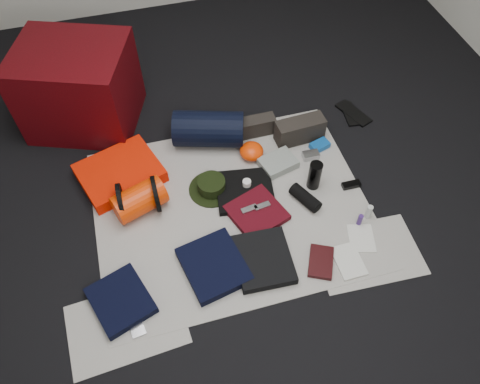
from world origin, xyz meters
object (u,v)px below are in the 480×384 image
object	(u,v)px
red_cabinet	(79,87)
paperback_book	(321,262)
sleeping_pad	(120,173)
water_bottle	(315,175)
stuff_sack	(139,200)
navy_duffel	(209,129)
compact_camera	(311,155)

from	to	relation	value
red_cabinet	paperback_book	distance (m)	1.88
paperback_book	red_cabinet	bearing A→B (deg)	153.10
sleeping_pad	water_bottle	distance (m)	1.20
sleeping_pad	stuff_sack	world-z (taller)	stuff_sack
red_cabinet	stuff_sack	bearing A→B (deg)	-53.62
navy_duffel	compact_camera	xyz separation A→B (m)	(0.60, -0.31, -0.10)
paperback_book	sleeping_pad	bearing A→B (deg)	163.32
red_cabinet	water_bottle	world-z (taller)	red_cabinet
navy_duffel	compact_camera	size ratio (longest dim) A/B	4.33
water_bottle	paperback_book	world-z (taller)	water_bottle
navy_duffel	paperback_book	xyz separation A→B (m)	(0.38, -1.05, -0.10)
stuff_sack	paperback_book	xyz separation A→B (m)	(0.89, -0.63, -0.07)
sleeping_pad	stuff_sack	size ratio (longest dim) A/B	1.57
compact_camera	paperback_book	xyz separation A→B (m)	(-0.22, -0.74, -0.01)
paperback_book	stuff_sack	bearing A→B (deg)	170.66
stuff_sack	paperback_book	world-z (taller)	stuff_sack
red_cabinet	navy_duffel	bearing A→B (deg)	-9.31
sleeping_pad	navy_duffel	size ratio (longest dim) A/B	1.05
red_cabinet	compact_camera	xyz separation A→B (m)	(1.35, -0.75, -0.26)
compact_camera	paperback_book	bearing A→B (deg)	-104.41
sleeping_pad	paperback_book	size ratio (longest dim) A/B	2.38
stuff_sack	compact_camera	bearing A→B (deg)	5.44
stuff_sack	red_cabinet	bearing A→B (deg)	105.45
red_cabinet	water_bottle	distance (m)	1.62
red_cabinet	sleeping_pad	size ratio (longest dim) A/B	1.44
water_bottle	sleeping_pad	bearing A→B (deg)	161.29
paperback_book	navy_duffel	bearing A→B (deg)	135.69
compact_camera	paperback_book	distance (m)	0.77
sleeping_pad	stuff_sack	bearing A→B (deg)	-71.91
navy_duffel	water_bottle	world-z (taller)	navy_duffel
red_cabinet	paperback_book	xyz separation A→B (m)	(1.13, -1.49, -0.26)
water_bottle	stuff_sack	bearing A→B (deg)	173.84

